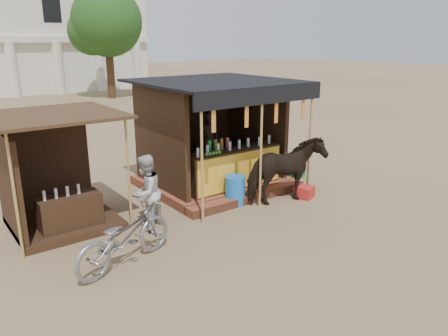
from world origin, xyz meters
name	(u,v)px	position (x,y,z in m)	size (l,w,h in m)	color
ground	(273,241)	(0.00, 0.00, 0.00)	(120.00, 120.00, 0.00)	#846B4C
main_stall	(214,149)	(1.00, 3.36, 1.03)	(3.60, 3.61, 2.78)	brown
secondary_stall	(51,188)	(-3.17, 3.24, 0.85)	(2.40, 2.40, 2.38)	#3B2515
cow	(286,171)	(1.65, 1.39, 0.78)	(0.85, 1.86, 1.57)	black
motorbike	(124,237)	(-2.67, 0.86, 0.53)	(0.71, 2.03, 1.06)	gray
bystander	(146,193)	(-1.67, 2.00, 0.78)	(0.76, 0.59, 1.56)	#BBB9B4
blue_barrel	(235,190)	(0.62, 2.00, 0.35)	(0.47, 0.47, 0.69)	blue
red_crate	(304,192)	(2.27, 1.34, 0.14)	(0.41, 0.40, 0.28)	#AC221C
cooler	(294,170)	(3.19, 2.60, 0.23)	(0.75, 0.62, 0.46)	#166526
tree	(103,24)	(5.81, 22.14, 4.63)	(4.50, 4.40, 7.00)	#382314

